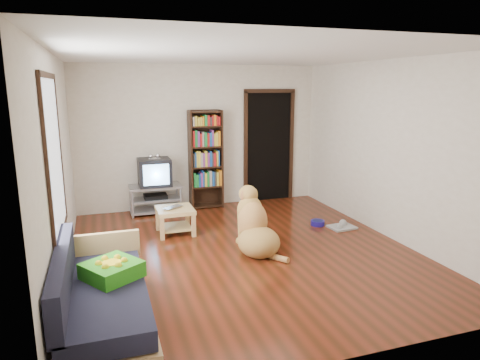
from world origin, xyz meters
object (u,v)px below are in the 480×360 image
object	(u,v)px
crt_tv	(154,172)
sofa	(100,303)
grey_rag	(342,227)
dog_bowl	(318,223)
green_cushion	(112,270)
coffee_table	(175,216)
bookshelf	(206,154)
dog	(255,227)
tv_stand	(156,198)
laptop	(175,208)

from	to	relation	value
crt_tv	sofa	xyz separation A→B (m)	(-0.97, -3.65, -0.48)
grey_rag	crt_tv	xyz separation A→B (m)	(-2.71, 1.82, 0.73)
dog_bowl	sofa	bearing A→B (deg)	-148.32
green_cushion	grey_rag	size ratio (longest dim) A/B	1.15
dog_bowl	coffee_table	world-z (taller)	coffee_table
crt_tv	coffee_table	xyz separation A→B (m)	(0.14, -1.23, -0.46)
crt_tv	bookshelf	world-z (taller)	bookshelf
crt_tv	dog	distance (m)	2.53
crt_tv	dog	size ratio (longest dim) A/B	0.53
crt_tv	bookshelf	xyz separation A→B (m)	(0.95, 0.07, 0.26)
crt_tv	dog	bearing A→B (deg)	-65.10
green_cushion	coffee_table	size ratio (longest dim) A/B	0.83
grey_rag	dog_bowl	bearing A→B (deg)	140.19
green_cushion	dog	distance (m)	2.26
dog_bowl	bookshelf	xyz separation A→B (m)	(-1.46, 1.64, 0.96)
tv_stand	grey_rag	bearing A→B (deg)	-33.56
dog_bowl	dog	distance (m)	1.55
dog_bowl	bookshelf	bearing A→B (deg)	131.62
tv_stand	crt_tv	distance (m)	0.47
coffee_table	bookshelf	bearing A→B (deg)	58.06
green_cushion	laptop	bearing A→B (deg)	32.54
green_cushion	dog_bowl	world-z (taller)	green_cushion
grey_rag	dog	bearing A→B (deg)	-164.78
sofa	dog_bowl	bearing A→B (deg)	31.68
tv_stand	green_cushion	bearing A→B (deg)	-103.80
laptop	coffee_table	xyz separation A→B (m)	(0.00, 0.03, -0.13)
grey_rag	crt_tv	bearing A→B (deg)	146.12
bookshelf	sofa	xyz separation A→B (m)	(-1.92, -3.72, -0.74)
bookshelf	coffee_table	xyz separation A→B (m)	(-0.81, -1.30, -0.72)
grey_rag	coffee_table	size ratio (longest dim) A/B	0.73
laptop	dog	bearing A→B (deg)	-82.32
coffee_table	sofa	bearing A→B (deg)	-114.67
crt_tv	dog_bowl	bearing A→B (deg)	-33.07
laptop	sofa	xyz separation A→B (m)	(-1.11, -2.40, -0.15)
green_cushion	dog	world-z (taller)	dog
dog_bowl	laptop	bearing A→B (deg)	172.20
grey_rag	laptop	bearing A→B (deg)	167.68
dog_bowl	dog	xyz separation A→B (m)	(-1.35, -0.70, 0.29)
tv_stand	laptop	bearing A→B (deg)	-83.50
grey_rag	bookshelf	bearing A→B (deg)	132.91
laptop	dog_bowl	world-z (taller)	laptop
bookshelf	laptop	bearing A→B (deg)	-121.36
dog_bowl	bookshelf	distance (m)	2.39
green_cushion	bookshelf	size ratio (longest dim) A/B	0.25
laptop	sofa	size ratio (longest dim) A/B	0.18
green_cushion	laptop	distance (m)	2.44
sofa	green_cushion	bearing A→B (deg)	53.82
grey_rag	bookshelf	distance (m)	2.76
sofa	dog	bearing A→B (deg)	34.38
green_cushion	crt_tv	distance (m)	3.59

